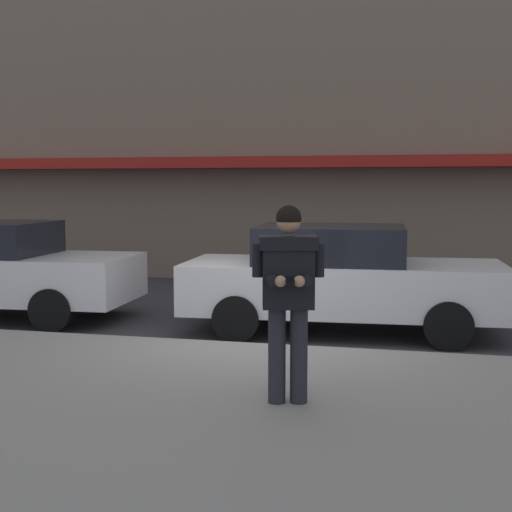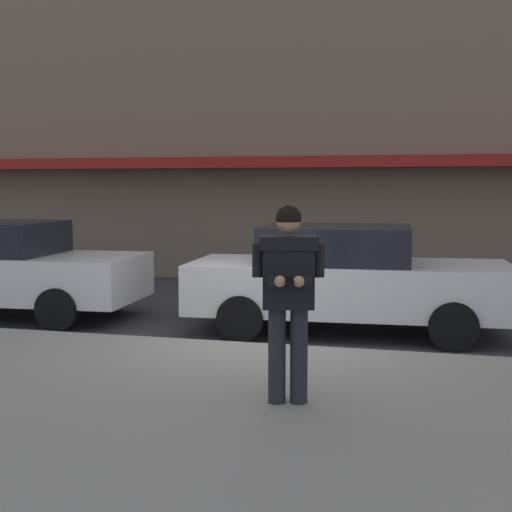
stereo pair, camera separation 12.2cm
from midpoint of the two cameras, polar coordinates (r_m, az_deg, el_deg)
ground_plane at (r=9.27m, az=-0.33°, el=-7.53°), size 80.00×80.00×0.00m
sidewalk at (r=6.37m, az=2.41°, el=-13.11°), size 32.00×5.30×0.14m
curb_paint_line at (r=9.14m, az=5.90°, el=-7.73°), size 28.00×0.12×0.01m
storefront_facade at (r=17.81m, az=9.87°, el=19.35°), size 28.00×4.70×12.71m
parked_sedan_mid at (r=10.28m, az=6.43°, el=-1.77°), size 4.60×2.14×1.54m
man_texting_on_phone at (r=6.41m, az=2.05°, el=-2.12°), size 0.63×0.63×1.81m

